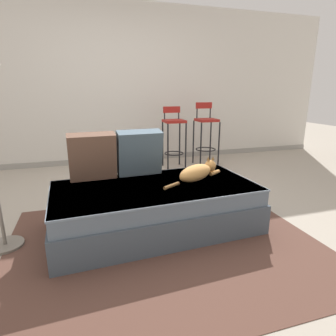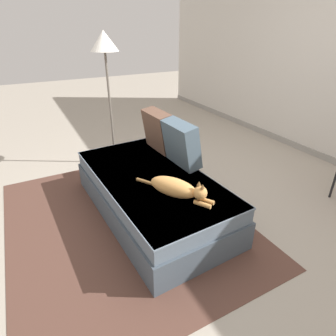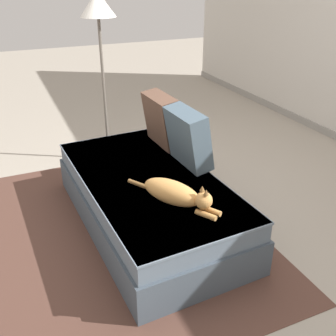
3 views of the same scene
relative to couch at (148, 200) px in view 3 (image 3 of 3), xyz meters
name	(u,v)px [view 3 (image 3 of 3)]	position (x,y,z in m)	size (l,w,h in m)	color
ground_plane	(194,211)	(0.00, 0.40, -0.21)	(16.00, 16.00, 0.00)	#A89E8E
area_rug	(112,231)	(0.00, -0.30, -0.21)	(2.49, 2.02, 0.01)	brown
couch	(148,200)	(0.00, 0.00, 0.00)	(1.84, 1.01, 0.41)	#44505B
throw_pillow_corner	(162,120)	(-0.51, 0.34, 0.42)	(0.44, 0.24, 0.44)	brown
throw_pillow_middle	(188,138)	(-0.06, 0.36, 0.43)	(0.44, 0.25, 0.45)	#4C6070
cat	(175,193)	(0.42, 0.03, 0.28)	(0.68, 0.41, 0.19)	tan
floor_lamp	(99,21)	(-1.25, 0.04, 1.15)	(0.32, 0.32, 1.61)	slate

